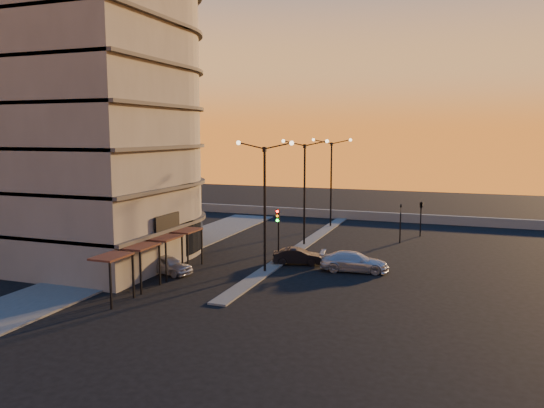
{
  "coord_description": "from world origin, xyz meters",
  "views": [
    {
      "loc": [
        13.27,
        -35.02,
        10.0
      ],
      "look_at": [
        -1.42,
        5.45,
        4.27
      ],
      "focal_mm": 35.0,
      "sensor_mm": 36.0,
      "label": 1
    }
  ],
  "objects_px": {
    "traffic_light_main": "(278,227)",
    "streetlamp_mid": "(305,184)",
    "car_sedan": "(297,256)",
    "car_wagon": "(354,262)",
    "car_hatchback": "(167,264)"
  },
  "relations": [
    {
      "from": "car_sedan",
      "to": "traffic_light_main",
      "type": "bearing_deg",
      "value": 86.0
    },
    {
      "from": "car_sedan",
      "to": "car_wagon",
      "type": "height_order",
      "value": "car_wagon"
    },
    {
      "from": "traffic_light_main",
      "to": "streetlamp_mid",
      "type": "bearing_deg",
      "value": 90.0
    },
    {
      "from": "car_wagon",
      "to": "streetlamp_mid",
      "type": "bearing_deg",
      "value": 31.27
    },
    {
      "from": "car_wagon",
      "to": "car_hatchback",
      "type": "bearing_deg",
      "value": 105.01
    },
    {
      "from": "car_hatchback",
      "to": "car_sedan",
      "type": "distance_m",
      "value": 9.9
    },
    {
      "from": "car_hatchback",
      "to": "car_wagon",
      "type": "distance_m",
      "value": 13.57
    },
    {
      "from": "traffic_light_main",
      "to": "car_hatchback",
      "type": "distance_m",
      "value": 8.82
    },
    {
      "from": "streetlamp_mid",
      "to": "car_wagon",
      "type": "bearing_deg",
      "value": -51.02
    },
    {
      "from": "car_sedan",
      "to": "car_hatchback",
      "type": "bearing_deg",
      "value": 111.25
    },
    {
      "from": "traffic_light_main",
      "to": "car_sedan",
      "type": "bearing_deg",
      "value": 10.83
    },
    {
      "from": "streetlamp_mid",
      "to": "car_hatchback",
      "type": "relative_size",
      "value": 2.42
    },
    {
      "from": "car_hatchback",
      "to": "car_wagon",
      "type": "xyz_separation_m",
      "value": [
        12.51,
        5.24,
        0.05
      ]
    },
    {
      "from": "streetlamp_mid",
      "to": "car_sedan",
      "type": "distance_m",
      "value": 8.59
    },
    {
      "from": "car_hatchback",
      "to": "car_wagon",
      "type": "relative_size",
      "value": 0.8
    }
  ]
}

